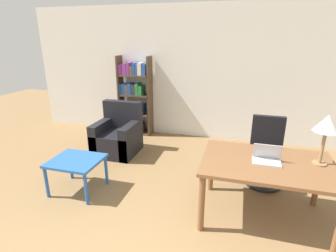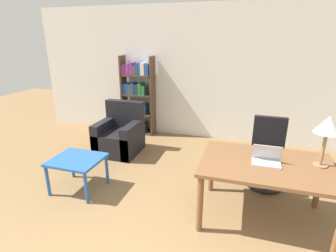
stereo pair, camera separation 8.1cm
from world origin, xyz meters
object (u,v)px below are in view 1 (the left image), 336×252
desk (267,169)px  laptop (267,158)px  side_table_blue (76,164)px  armchair (118,137)px  office_chair (266,155)px  bookshelf (134,98)px  table_lamp (327,125)px

desk → laptop: (-0.02, 0.00, 0.14)m
side_table_blue → armchair: bearing=91.9°
office_chair → armchair: bearing=171.5°
office_chair → bookshelf: bookshelf is taller
side_table_blue → bookshelf: bearing=93.6°
desk → side_table_blue: (-2.46, -0.10, -0.23)m
laptop → office_chair: size_ratio=0.31×
table_lamp → side_table_blue: size_ratio=0.84×
office_chair → table_lamp: bearing=-57.6°
laptop → bookshelf: bookshelf is taller
desk → table_lamp: (0.55, 0.11, 0.55)m
side_table_blue → armchair: size_ratio=0.72×
desk → side_table_blue: bearing=-177.6°
desk → laptop: bearing=172.4°
desk → bookshelf: bookshelf is taller
laptop → side_table_blue: 2.47m
table_lamp → office_chair: bearing=122.4°
office_chair → side_table_blue: 2.71m
side_table_blue → bookshelf: bookshelf is taller
office_chair → laptop: bearing=-95.3°
table_lamp → desk: bearing=-168.8°
table_lamp → office_chair: size_ratio=0.57×
table_lamp → bookshelf: bearing=145.0°
side_table_blue → laptop: bearing=2.5°
desk → office_chair: size_ratio=1.47×
desk → laptop: laptop is taller
office_chair → bookshelf: size_ratio=0.58×
table_lamp → side_table_blue: 3.11m
desk → bookshelf: 3.50m
desk → side_table_blue: desk is taller
laptop → office_chair: bearing=84.7°
laptop → office_chair: (0.08, 0.86, -0.34)m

